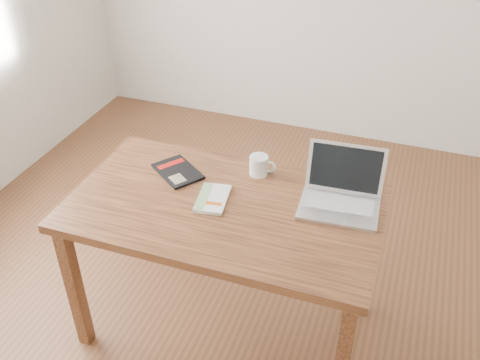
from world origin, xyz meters
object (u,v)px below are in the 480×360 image
(black_guidebook, at_px, (178,171))
(laptop, at_px, (341,194))
(coffee_mug, at_px, (259,165))
(desk, at_px, (224,221))
(white_guidebook, at_px, (213,199))

(black_guidebook, relative_size, laptop, 0.81)
(laptop, height_order, coffee_mug, laptop)
(black_guidebook, bearing_deg, desk, -82.45)
(white_guidebook, bearing_deg, coffee_mug, 55.22)
(desk, xyz_separation_m, black_guidebook, (-0.29, 0.16, 0.10))
(desk, relative_size, laptop, 3.85)
(desk, relative_size, white_guidebook, 6.01)
(white_guidebook, xyz_separation_m, laptop, (0.52, 0.17, 0.04))
(desk, relative_size, black_guidebook, 4.73)
(desk, distance_m, laptop, 0.51)
(desk, xyz_separation_m, coffee_mug, (0.07, 0.27, 0.14))
(white_guidebook, bearing_deg, black_guidebook, 139.57)
(desk, bearing_deg, laptop, 20.80)
(white_guidebook, height_order, black_guidebook, white_guidebook)
(white_guidebook, xyz_separation_m, coffee_mug, (0.13, 0.26, 0.04))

